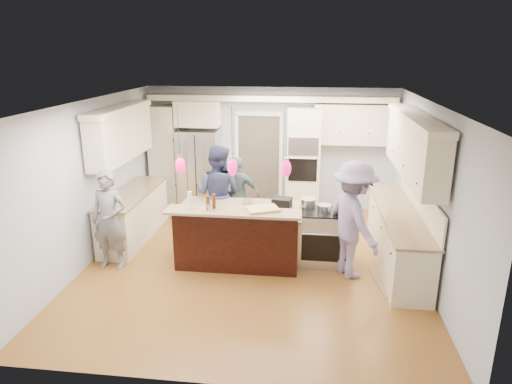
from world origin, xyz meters
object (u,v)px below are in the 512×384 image
(refrigerator, at_px, (200,170))
(person_far_left, at_px, (218,194))
(island_range, at_px, (323,237))
(kitchen_island, at_px, (240,234))
(person_bar_end, at_px, (109,220))

(refrigerator, bearing_deg, person_far_left, -66.44)
(island_range, bearing_deg, kitchen_island, -176.91)
(person_far_left, bearing_deg, island_range, 174.77)
(person_bar_end, relative_size, person_far_left, 0.90)
(person_bar_end, bearing_deg, island_range, 14.49)
(person_bar_end, distance_m, person_far_left, 2.01)
(person_bar_end, bearing_deg, refrigerator, 81.04)
(island_range, relative_size, person_bar_end, 0.55)
(refrigerator, bearing_deg, island_range, -42.59)
(refrigerator, height_order, person_bar_end, refrigerator)
(kitchen_island, relative_size, island_range, 2.28)
(kitchen_island, xyz_separation_m, person_bar_end, (-2.05, -0.52, 0.34))
(refrigerator, relative_size, person_bar_end, 1.09)
(island_range, distance_m, person_bar_end, 3.53)
(person_far_left, bearing_deg, kitchen_island, 138.70)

